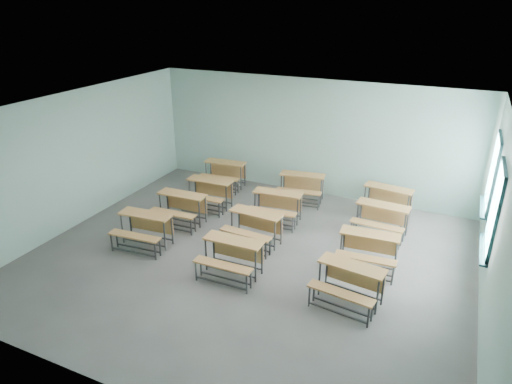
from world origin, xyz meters
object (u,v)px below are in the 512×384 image
at_px(desk_unit_r2c0, 208,190).
at_px(desk_unit_r3c1, 301,184).
at_px(desk_unit_r2c1, 276,203).
at_px(desk_unit_r0c2, 349,279).
at_px(desk_unit_r1c1, 254,224).
at_px(desk_unit_r3c0, 224,171).
at_px(desk_unit_r0c1, 231,253).
at_px(desk_unit_r3c2, 387,198).
at_px(desk_unit_r1c0, 180,204).
at_px(desk_unit_r1c2, 369,246).
at_px(desk_unit_r0c0, 144,225).
at_px(desk_unit_r2c2, 381,216).

distance_m(desk_unit_r2c0, desk_unit_r3c1, 2.51).
bearing_deg(desk_unit_r2c1, desk_unit_r0c2, -51.00).
bearing_deg(desk_unit_r3c1, desk_unit_r1c1, -101.70).
distance_m(desk_unit_r1c1, desk_unit_r3c1, 2.68).
distance_m(desk_unit_r2c1, desk_unit_r3c0, 2.65).
bearing_deg(desk_unit_r3c1, desk_unit_r0c1, -98.74).
xyz_separation_m(desk_unit_r3c0, desk_unit_r3c2, (4.64, 0.01, 0.00)).
bearing_deg(desk_unit_r3c0, desk_unit_r1c0, -91.62).
bearing_deg(desk_unit_r1c2, desk_unit_r0c0, -169.95).
bearing_deg(desk_unit_r3c2, desk_unit_r2c1, -141.42).
xyz_separation_m(desk_unit_r2c1, desk_unit_r3c2, (2.41, 1.44, 0.00)).
xyz_separation_m(desk_unit_r2c1, desk_unit_r3c1, (0.15, 1.42, 0.00)).
bearing_deg(desk_unit_r0c1, desk_unit_r2c2, 49.67).
relative_size(desk_unit_r2c0, desk_unit_r2c1, 0.96).
bearing_deg(desk_unit_r2c2, desk_unit_r3c0, 170.84).
distance_m(desk_unit_r0c2, desk_unit_r2c0, 5.04).
relative_size(desk_unit_r1c2, desk_unit_r2c2, 1.00).
distance_m(desk_unit_r0c0, desk_unit_r0c1, 2.31).
xyz_separation_m(desk_unit_r0c1, desk_unit_r0c2, (2.34, 0.06, 0.00)).
height_order(desk_unit_r0c0, desk_unit_r0c2, same).
xyz_separation_m(desk_unit_r1c0, desk_unit_r2c2, (4.57, 1.40, 0.00)).
relative_size(desk_unit_r1c1, desk_unit_r3c1, 0.97).
relative_size(desk_unit_r0c1, desk_unit_r2c0, 0.99).
bearing_deg(desk_unit_r0c1, desk_unit_r0c2, 0.64).
bearing_deg(desk_unit_r1c0, desk_unit_r0c1, -36.76).
bearing_deg(desk_unit_r0c1, desk_unit_r1c1, 94.27).
relative_size(desk_unit_r0c0, desk_unit_r1c1, 1.00).
relative_size(desk_unit_r0c1, desk_unit_r1c0, 0.99).
height_order(desk_unit_r1c1, desk_unit_r3c0, same).
bearing_deg(desk_unit_r1c2, desk_unit_r3c1, 128.35).
relative_size(desk_unit_r0c2, desk_unit_r2c2, 1.03).
relative_size(desk_unit_r2c1, desk_unit_r3c1, 0.98).
xyz_separation_m(desk_unit_r3c1, desk_unit_r3c2, (2.26, 0.02, 0.00)).
bearing_deg(desk_unit_r0c2, desk_unit_r3c0, 147.30).
distance_m(desk_unit_r0c0, desk_unit_r1c1, 2.44).
distance_m(desk_unit_r0c1, desk_unit_r2c1, 2.57).
bearing_deg(desk_unit_r3c2, desk_unit_r1c0, -143.22).
distance_m(desk_unit_r0c0, desk_unit_r3c2, 5.97).
bearing_deg(desk_unit_r3c2, desk_unit_r0c1, -112.36).
bearing_deg(desk_unit_r3c0, desk_unit_r1c1, -55.46).
relative_size(desk_unit_r1c2, desk_unit_r3c0, 0.99).
relative_size(desk_unit_r1c2, desk_unit_r2c0, 1.02).
xyz_separation_m(desk_unit_r2c2, desk_unit_r3c2, (-0.07, 1.11, 0.00)).
bearing_deg(desk_unit_r0c2, desk_unit_r0c1, -171.01).
bearing_deg(desk_unit_r3c1, desk_unit_r1c0, -139.90).
xyz_separation_m(desk_unit_r2c0, desk_unit_r2c1, (1.94, -0.01, 0.00)).
bearing_deg(desk_unit_r1c1, desk_unit_r2c1, 92.87).
height_order(desk_unit_r2c0, desk_unit_r2c1, same).
relative_size(desk_unit_r0c1, desk_unit_r2c2, 0.97).
relative_size(desk_unit_r0c0, desk_unit_r2c0, 1.03).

